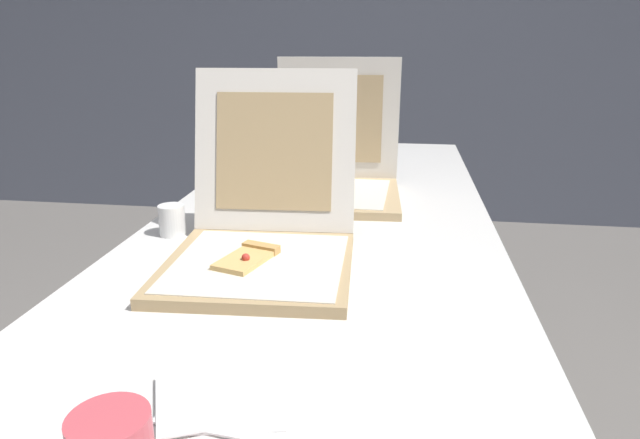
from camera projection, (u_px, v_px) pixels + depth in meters
wall_back at (375, 15)px, 3.47m from camera, size 10.00×0.10×2.60m
table at (322, 239)px, 1.40m from camera, size 0.84×2.22×0.73m
pizza_box_front at (262, 238)px, 1.12m from camera, size 0.39×0.48×0.37m
pizza_box_middle at (335, 177)px, 1.59m from camera, size 0.38×0.38×0.38m
cup_white_far at (266, 170)px, 1.77m from camera, size 0.06×0.06×0.07m
cup_white_near_center at (172, 220)px, 1.28m from camera, size 0.06×0.06×0.07m
cup_white_mid at (225, 196)px, 1.48m from camera, size 0.06×0.06×0.07m
napkin_pile at (223, 396)px, 0.70m from camera, size 0.19×0.18×0.01m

